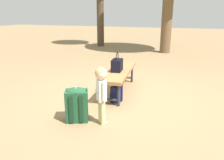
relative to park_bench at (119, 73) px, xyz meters
The scene contains 6 objects.
ground_plane 0.52m from the park_bench, 20.55° to the left, with size 40.00×40.00×0.00m, color #8C704C.
park_bench is the anchor object (origin of this frame).
handbag 0.20m from the park_bench, 16.60° to the right, with size 0.34×0.22×0.37m.
child_standing 1.38m from the park_bench, ahead, with size 0.18×0.18×0.83m.
backpack_large 1.40m from the park_bench, ahead, with size 0.35×0.38×0.53m.
backpack_small 0.57m from the park_bench, 12.43° to the left, with size 0.22×0.20×0.34m.
Camera 1 is at (3.73, 1.18, 1.54)m, focal length 35.87 mm.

